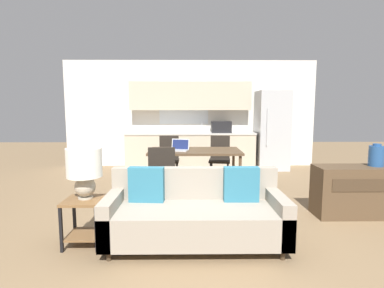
% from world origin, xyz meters
% --- Properties ---
extents(ground_plane, '(20.00, 20.00, 0.00)m').
position_xyz_m(ground_plane, '(0.00, 0.00, 0.00)').
color(ground_plane, '#7F6647').
extents(wall_back, '(6.40, 0.07, 2.70)m').
position_xyz_m(wall_back, '(-0.00, 4.63, 1.36)').
color(wall_back, silver).
rests_on(wall_back, ground_plane).
extents(kitchen_counter, '(3.18, 0.65, 2.15)m').
position_xyz_m(kitchen_counter, '(0.01, 4.33, 0.84)').
color(kitchen_counter, beige).
rests_on(kitchen_counter, ground_plane).
extents(refrigerator, '(0.74, 0.78, 1.92)m').
position_xyz_m(refrigerator, '(2.00, 4.21, 0.96)').
color(refrigerator, '#B7BABC').
rests_on(refrigerator, ground_plane).
extents(dining_table, '(1.62, 0.87, 0.76)m').
position_xyz_m(dining_table, '(0.07, 2.17, 0.70)').
color(dining_table, brown).
rests_on(dining_table, ground_plane).
extents(couch, '(1.94, 0.80, 0.84)m').
position_xyz_m(couch, '(0.03, 0.11, 0.34)').
color(couch, '#3D2D1E').
rests_on(couch, ground_plane).
extents(side_table, '(0.41, 0.41, 0.52)m').
position_xyz_m(side_table, '(-1.19, 0.07, 0.34)').
color(side_table, brown).
rests_on(side_table, ground_plane).
extents(table_lamp, '(0.38, 0.38, 0.56)m').
position_xyz_m(table_lamp, '(-1.18, 0.10, 0.86)').
color(table_lamp, '#B2A893').
rests_on(table_lamp, side_table).
extents(credenza, '(1.19, 0.45, 0.71)m').
position_xyz_m(credenza, '(2.32, 0.92, 0.35)').
color(credenza, brown).
rests_on(credenza, ground_plane).
extents(vase, '(0.20, 0.20, 0.31)m').
position_xyz_m(vase, '(2.56, 0.94, 0.85)').
color(vase, '#234C84').
rests_on(vase, credenza).
extents(dining_chair_far_left, '(0.42, 0.42, 0.93)m').
position_xyz_m(dining_chair_far_left, '(-0.45, 2.95, 0.51)').
color(dining_chair_far_left, black).
rests_on(dining_chair_far_left, ground_plane).
extents(dining_chair_far_right, '(0.48, 0.48, 0.93)m').
position_xyz_m(dining_chair_far_right, '(0.60, 2.95, 0.51)').
color(dining_chair_far_right, black).
rests_on(dining_chair_far_right, ground_plane).
extents(dining_chair_near_left, '(0.44, 0.44, 0.93)m').
position_xyz_m(dining_chair_near_left, '(-0.45, 1.37, 0.51)').
color(dining_chair_near_left, black).
rests_on(dining_chair_near_left, ground_plane).
extents(laptop, '(0.37, 0.33, 0.20)m').
position_xyz_m(laptop, '(-0.21, 2.12, 0.81)').
color(laptop, '#B7BABC').
rests_on(laptop, dining_table).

